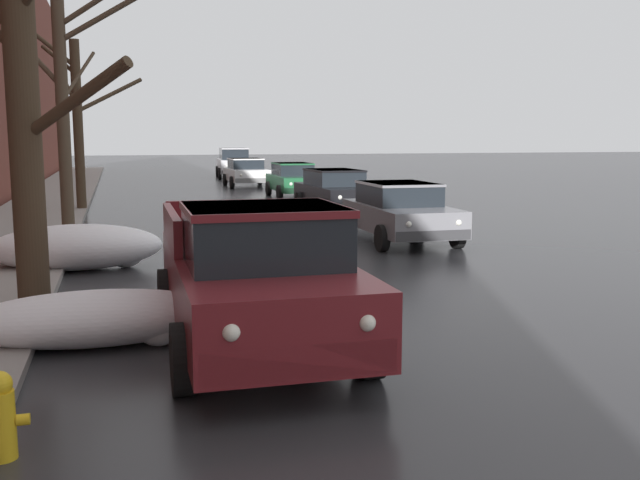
{
  "coord_description": "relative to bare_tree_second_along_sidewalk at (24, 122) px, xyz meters",
  "views": [
    {
      "loc": [
        -3.94,
        -1.25,
        2.49
      ],
      "look_at": [
        -0.93,
        9.36,
        0.89
      ],
      "focal_mm": 40.06,
      "sensor_mm": 36.0,
      "label": 1
    }
  ],
  "objects": [
    {
      "name": "left_sidewalk_slab",
      "position": [
        -1.28,
        8.76,
        -2.63
      ],
      "size": [
        2.9,
        80.0,
        0.12
      ],
      "primitive_type": "cube",
      "color": "gray",
      "rests_on": "ground"
    },
    {
      "name": "snow_bank_near_corner_left",
      "position": [
        0.84,
        -1.71,
        -2.37
      ],
      "size": [
        3.13,
        1.18,
        0.66
      ],
      "color": "white",
      "rests_on": "ground"
    },
    {
      "name": "snow_bank_mid_block_left",
      "position": [
        0.35,
        3.57,
        -2.28
      ],
      "size": [
        3.18,
        1.46,
        0.86
      ],
      "color": "white",
      "rests_on": "ground"
    },
    {
      "name": "bare_tree_second_along_sidewalk",
      "position": [
        0.0,
        0.0,
        0.0
      ],
      "size": [
        3.05,
        2.06,
        5.11
      ],
      "color": "#423323",
      "rests_on": "ground"
    },
    {
      "name": "bare_tree_mid_block",
      "position": [
        0.03,
        7.71,
        1.25
      ],
      "size": [
        3.45,
        1.69,
        7.41
      ],
      "color": "#4C3D2D",
      "rests_on": "ground"
    },
    {
      "name": "bare_tree_far_down_block",
      "position": [
        0.01,
        14.79,
        0.45
      ],
      "size": [
        3.43,
        1.59,
        5.84
      ],
      "color": "#423323",
      "rests_on": "ground"
    },
    {
      "name": "pickup_truck_maroon_approaching_near_lane",
      "position": [
        2.69,
        -2.38,
        -1.82
      ],
      "size": [
        2.17,
        4.93,
        1.76
      ],
      "color": "maroon",
      "rests_on": "ground"
    },
    {
      "name": "sedan_grey_parked_kerbside_close",
      "position": [
        7.62,
        5.22,
        -1.94
      ],
      "size": [
        2.04,
        3.99,
        1.42
      ],
      "color": "slate",
      "rests_on": "ground"
    },
    {
      "name": "sedan_black_parked_kerbside_mid",
      "position": [
        8.15,
        12.17,
        -1.94
      ],
      "size": [
        2.05,
        4.31,
        1.42
      ],
      "color": "black",
      "rests_on": "ground"
    },
    {
      "name": "sedan_green_parked_far_down_block",
      "position": [
        8.23,
        18.41,
        -1.95
      ],
      "size": [
        1.91,
        4.02,
        1.42
      ],
      "color": "#1E5633",
      "rests_on": "ground"
    },
    {
      "name": "sedan_white_queued_behind_truck",
      "position": [
        7.45,
        25.24,
        -1.94
      ],
      "size": [
        2.02,
        3.91,
        1.42
      ],
      "color": "silver",
      "rests_on": "ground"
    },
    {
      "name": "suv_silver_at_far_intersection",
      "position": [
        8.06,
        33.03,
        -1.71
      ],
      "size": [
        2.32,
        4.69,
        1.82
      ],
      "color": "#B7B7BC",
      "rests_on": "ground"
    },
    {
      "name": "fire_hydrant",
      "position": [
        0.24,
        -4.74,
        -2.34
      ],
      "size": [
        0.42,
        0.22,
        0.71
      ],
      "color": "gold",
      "rests_on": "ground"
    }
  ]
}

